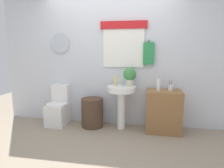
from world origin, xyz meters
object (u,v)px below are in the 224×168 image
potted_plant (130,76)px  toilet (59,109)px  soap_bottle (115,81)px  lotion_bottle (158,85)px  wooden_cabinet (163,111)px  laundry_hamper (92,113)px  toothbrush_cup (171,88)px  pedestal_sink (121,97)px

potted_plant → toilet: bearing=-179.0°
soap_bottle → lotion_bottle: size_ratio=0.84×
wooden_cabinet → laundry_hamper: bearing=180.0°
wooden_cabinet → soap_bottle: (-0.88, 0.05, 0.52)m
potted_plant → lotion_bottle: potted_plant is taller
toilet → potted_plant: size_ratio=2.40×
wooden_cabinet → potted_plant: size_ratio=2.27×
wooden_cabinet → toothbrush_cup: toothbrush_cup is taller
toothbrush_cup → pedestal_sink: bearing=-178.7°
soap_bottle → potted_plant: size_ratio=0.53×
laundry_hamper → toothbrush_cup: size_ratio=2.97×
toilet → potted_plant: (1.40, 0.02, 0.70)m
soap_bottle → potted_plant: (0.26, 0.01, 0.10)m
laundry_hamper → wooden_cabinet: bearing=0.0°
lotion_bottle → wooden_cabinet: bearing=20.6°
soap_bottle → toothbrush_cup: bearing=-1.7°
potted_plant → soap_bottle: bearing=-177.8°
wooden_cabinet → toilet: bearing=179.0°
wooden_cabinet → toothbrush_cup: 0.44m
lotion_bottle → toothbrush_cup: 0.23m
pedestal_sink → wooden_cabinet: size_ratio=1.07×
pedestal_sink → toilet: bearing=178.4°
toilet → wooden_cabinet: bearing=-1.0°
laundry_hamper → potted_plant: bearing=4.9°
toilet → pedestal_sink: (1.26, -0.04, 0.31)m
potted_plant → toothbrush_cup: (0.72, -0.04, -0.19)m
toothbrush_cup → wooden_cabinet: bearing=-169.3°
pedestal_sink → wooden_cabinet: bearing=0.0°
pedestal_sink → soap_bottle: soap_bottle is taller
toilet → soap_bottle: 1.28m
pedestal_sink → toothbrush_cup: bearing=1.3°
toothbrush_cup → toilet: bearing=179.6°
laundry_hamper → lotion_bottle: (1.21, -0.04, 0.58)m
lotion_bottle → potted_plant: bearing=168.9°
pedestal_sink → toothbrush_cup: (0.86, 0.02, 0.20)m
pedestal_sink → potted_plant: bearing=23.2°
laundry_hamper → wooden_cabinet: wooden_cabinet is taller
lotion_bottle → pedestal_sink: bearing=176.5°
wooden_cabinet → toothbrush_cup: size_ratio=4.05×
toilet → toothbrush_cup: size_ratio=4.28×
laundry_hamper → pedestal_sink: size_ratio=0.68×
laundry_hamper → lotion_bottle: bearing=-1.9°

